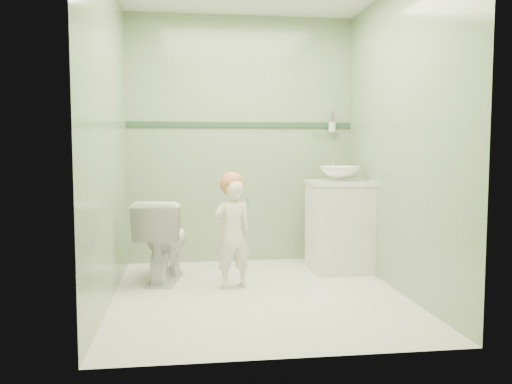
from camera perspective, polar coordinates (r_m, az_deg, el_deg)
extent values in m
plane|color=white|center=(4.17, 0.28, -10.93)|extent=(2.50, 2.50, 0.00)
cube|color=#8AA978|center=(5.25, -1.61, 5.57)|extent=(2.20, 0.04, 2.40)
cube|color=#8AA978|center=(2.78, 3.89, 6.24)|extent=(2.20, 0.04, 2.40)
cube|color=#8AA978|center=(4.01, -15.56, 5.63)|extent=(0.04, 2.50, 2.40)
cube|color=#8AA978|center=(4.30, 15.02, 5.58)|extent=(0.04, 2.50, 2.40)
cube|color=#2B4E33|center=(5.24, -1.60, 7.21)|extent=(2.20, 0.02, 0.05)
cube|color=beige|center=(4.93, 8.87, -3.76)|extent=(0.52, 0.50, 0.80)
cube|color=white|center=(4.89, 8.93, 1.00)|extent=(0.54, 0.52, 0.04)
imported|color=white|center=(4.88, 8.95, 1.98)|extent=(0.37, 0.37, 0.13)
cylinder|color=silver|center=(5.07, 8.31, 2.73)|extent=(0.03, 0.03, 0.18)
cylinder|color=silver|center=(5.02, 8.48, 3.62)|extent=(0.02, 0.12, 0.02)
cylinder|color=silver|center=(5.36, 7.46, 6.38)|extent=(0.26, 0.02, 0.02)
cylinder|color=silver|center=(5.36, 8.15, 6.90)|extent=(0.07, 0.07, 0.09)
cylinder|color=#D04231|center=(5.37, 8.23, 7.65)|extent=(0.01, 0.01, 0.17)
cylinder|color=#F79E2B|center=(5.37, 8.26, 7.65)|extent=(0.01, 0.01, 0.17)
cylinder|color=#7546A3|center=(5.35, 8.15, 7.66)|extent=(0.01, 0.01, 0.17)
cylinder|color=#4673DC|center=(5.35, 8.03, 7.66)|extent=(0.01, 0.01, 0.17)
imported|color=white|center=(4.60, -9.90, -5.05)|extent=(0.50, 0.74, 0.70)
imported|color=silver|center=(4.28, -2.55, -4.52)|extent=(0.36, 0.28, 0.87)
sphere|color=#C67047|center=(4.26, -2.60, 0.86)|extent=(0.19, 0.19, 0.19)
cylinder|color=#009A92|center=(4.15, -0.93, -0.97)|extent=(0.04, 0.14, 0.06)
cube|color=white|center=(4.17, -1.94, -0.39)|extent=(0.03, 0.03, 0.02)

